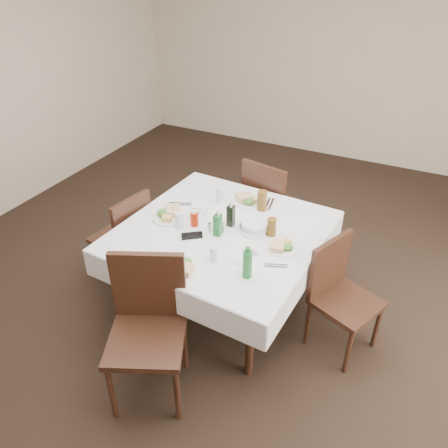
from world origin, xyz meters
name	(u,v)px	position (x,y,z in m)	size (l,w,h in m)	color
ground_plane	(232,304)	(0.00, 0.00, 0.00)	(7.00, 7.00, 0.00)	black
room_shell	(235,110)	(0.00, 0.00, 1.71)	(6.04, 7.04, 2.80)	#C3B49A
dining_table	(222,237)	(-0.09, -0.02, 0.69)	(1.58, 1.58, 0.76)	black
chair_north	(269,201)	(-0.05, 0.89, 0.55)	(0.54, 0.54, 0.97)	black
chair_south	(148,319)	(-0.17, -0.93, 0.58)	(0.64, 0.64, 1.02)	black
chair_east	(338,289)	(0.85, -0.01, 0.51)	(0.55, 0.55, 0.89)	black
chair_west	(126,233)	(-0.98, -0.10, 0.50)	(0.48, 0.48, 0.88)	black
meal_north	(248,200)	(-0.07, 0.44, 0.79)	(0.27, 0.27, 0.06)	white
meal_south	(181,267)	(-0.12, -0.58, 0.78)	(0.27, 0.27, 0.06)	white
meal_east	(282,246)	(0.41, -0.06, 0.78)	(0.24, 0.24, 0.05)	white
meal_west	(170,214)	(-0.55, -0.05, 0.79)	(0.29, 0.29, 0.06)	white
side_plate_a	(209,204)	(-0.36, 0.27, 0.77)	(0.17, 0.17, 0.01)	white
side_plate_b	(244,259)	(0.22, -0.30, 0.77)	(0.15, 0.15, 0.01)	white
water_n	(220,195)	(-0.29, 0.35, 0.83)	(0.07, 0.07, 0.14)	silver
water_s	(214,254)	(0.04, -0.40, 0.82)	(0.06, 0.06, 0.11)	silver
water_e	(271,226)	(0.27, 0.10, 0.82)	(0.06, 0.06, 0.12)	silver
water_w	(180,220)	(-0.40, -0.13, 0.82)	(0.07, 0.07, 0.12)	silver
iced_tea_a	(262,201)	(0.07, 0.39, 0.85)	(0.08, 0.08, 0.17)	brown
iced_tea_b	(272,227)	(0.28, 0.08, 0.83)	(0.07, 0.07, 0.14)	brown
bread_basket	(255,227)	(0.14, 0.07, 0.80)	(0.23, 0.23, 0.08)	silver
oil_cruet_dark	(231,215)	(-0.05, 0.06, 0.86)	(0.05, 0.05, 0.22)	black
oil_cruet_green	(218,224)	(-0.08, -0.10, 0.86)	(0.05, 0.05, 0.22)	#1B6429
ketchup_bottle	(194,218)	(-0.31, -0.07, 0.83)	(0.06, 0.06, 0.14)	#B22106
salt_shaker	(209,227)	(-0.17, -0.08, 0.80)	(0.03, 0.03, 0.07)	white
pepper_shaker	(222,228)	(-0.08, -0.06, 0.80)	(0.03, 0.03, 0.07)	#463625
coffee_mug	(197,212)	(-0.35, 0.06, 0.81)	(0.15, 0.14, 0.11)	white
sunglasses	(192,236)	(-0.24, -0.22, 0.78)	(0.16, 0.14, 0.03)	black
green_bottle	(247,264)	(0.31, -0.46, 0.87)	(0.06, 0.06, 0.24)	#1B6429
sugar_caddy	(255,250)	(0.26, -0.19, 0.78)	(0.10, 0.07, 0.04)	white
cutlery_n	(269,204)	(0.10, 0.49, 0.77)	(0.08, 0.21, 0.01)	silver
cutlery_s	(171,259)	(-0.24, -0.52, 0.77)	(0.09, 0.17, 0.01)	silver
cutlery_e	(276,266)	(0.45, -0.27, 0.77)	(0.16, 0.10, 0.01)	silver
cutlery_w	(180,204)	(-0.57, 0.16, 0.77)	(0.20, 0.12, 0.01)	silver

